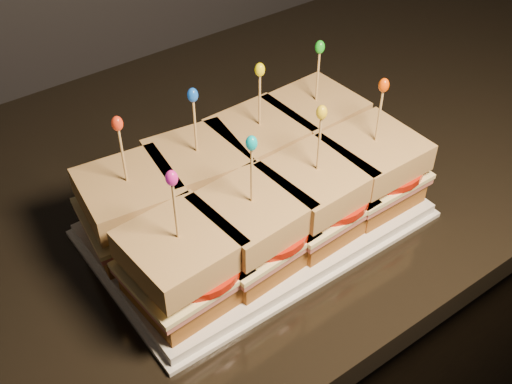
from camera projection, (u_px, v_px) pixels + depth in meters
granite_slab at (91, 237)px, 0.80m from camera, size 2.55×0.69×0.04m
platter at (256, 220)px, 0.79m from camera, size 0.38×0.23×0.02m
platter_rim at (256, 224)px, 0.79m from camera, size 0.39×0.25×0.01m
sandwich_0_bread_bot at (135, 228)px, 0.74m from camera, size 0.11×0.11×0.03m
sandwich_0_ham at (133, 216)px, 0.73m from camera, size 0.12×0.12×0.01m
sandwich_0_cheese at (132, 212)px, 0.73m from camera, size 0.12×0.12×0.01m
sandwich_0_tomato at (144, 206)px, 0.72m from camera, size 0.10×0.10×0.01m
sandwich_0_bread_top at (129, 192)px, 0.71m from camera, size 0.11×0.11×0.03m
sandwich_0_pick at (123, 159)px, 0.68m from camera, size 0.00×0.00×0.09m
sandwich_0_frill at (117, 123)px, 0.65m from camera, size 0.01×0.01×0.02m
sandwich_1_bread_bot at (200, 197)px, 0.78m from camera, size 0.11×0.11×0.03m
sandwich_1_ham at (200, 186)px, 0.77m from camera, size 0.12×0.12×0.01m
sandwich_1_cheese at (199, 182)px, 0.77m from camera, size 0.13×0.12×0.01m
sandwich_1_tomato at (210, 176)px, 0.76m from camera, size 0.10×0.10×0.01m
sandwich_1_bread_top at (198, 163)px, 0.75m from camera, size 0.11×0.11×0.03m
sandwich_1_pick at (195, 129)px, 0.72m from camera, size 0.00×0.00×0.09m
sandwich_1_frill at (193, 95)px, 0.69m from camera, size 0.01×0.01×0.02m
sandwich_2_bread_bot at (259, 170)px, 0.82m from camera, size 0.10×0.10×0.03m
sandwich_2_ham at (259, 159)px, 0.81m from camera, size 0.11×0.11×0.01m
sandwich_2_cheese at (259, 155)px, 0.81m from camera, size 0.11×0.11×0.01m
sandwich_2_tomato at (270, 149)px, 0.80m from camera, size 0.10×0.10×0.01m
sandwich_2_bread_top at (260, 136)px, 0.79m from camera, size 0.10×0.10×0.03m
sandwich_2_pick at (260, 103)px, 0.76m from camera, size 0.00×0.00×0.09m
sandwich_2_frill at (260, 70)px, 0.73m from camera, size 0.01×0.01×0.02m
sandwich_3_bread_bot at (313, 145)px, 0.86m from camera, size 0.10×0.10×0.03m
sandwich_3_ham at (314, 134)px, 0.85m from camera, size 0.11×0.11×0.01m
sandwich_3_cheese at (314, 130)px, 0.85m from camera, size 0.12×0.11×0.01m
sandwich_3_tomato at (324, 124)px, 0.85m from camera, size 0.10×0.10×0.01m
sandwich_3_bread_top at (315, 111)px, 0.83m from camera, size 0.11×0.11×0.03m
sandwich_3_pick at (318, 80)px, 0.80m from camera, size 0.00×0.00×0.09m
sandwich_3_frill at (320, 47)px, 0.77m from camera, size 0.01×0.01×0.02m
sandwich_4_bread_bot at (184, 285)px, 0.68m from camera, size 0.11×0.11×0.03m
sandwich_4_ham at (182, 273)px, 0.67m from camera, size 0.12×0.11×0.01m
sandwich_4_cheese at (182, 269)px, 0.66m from camera, size 0.12×0.12×0.01m
sandwich_4_tomato at (194, 262)px, 0.66m from camera, size 0.10×0.10×0.01m
sandwich_4_bread_top at (180, 249)px, 0.64m from camera, size 0.11×0.11×0.03m
sandwich_4_pick at (176, 214)px, 0.61m from camera, size 0.00×0.00×0.09m
sandwich_4_frill at (172, 178)px, 0.58m from camera, size 0.01×0.01×0.02m
sandwich_5_bread_bot at (252, 248)px, 0.72m from camera, size 0.11×0.11×0.03m
sandwich_5_ham at (252, 237)px, 0.71m from camera, size 0.12×0.11×0.01m
sandwich_5_cheese at (252, 233)px, 0.70m from camera, size 0.12×0.12×0.01m
sandwich_5_tomato at (264, 226)px, 0.70m from camera, size 0.10×0.10×0.01m
sandwich_5_bread_top at (252, 213)px, 0.68m from camera, size 0.11×0.11×0.03m
sandwich_5_pick at (252, 179)px, 0.65m from camera, size 0.00×0.00×0.09m
sandwich_5_frill at (252, 143)px, 0.62m from camera, size 0.01×0.01×0.02m
sandwich_6_bread_bot at (313, 216)px, 0.76m from camera, size 0.10×0.10×0.03m
sandwich_6_ham at (314, 205)px, 0.75m from camera, size 0.12×0.11×0.01m
sandwich_6_cheese at (315, 200)px, 0.74m from camera, size 0.12×0.11×0.01m
sandwich_6_tomato at (326, 194)px, 0.74m from camera, size 0.10×0.10×0.01m
sandwich_6_bread_top at (316, 181)px, 0.72m from camera, size 0.11×0.11×0.03m
sandwich_6_pick at (319, 147)px, 0.69m from camera, size 0.00×0.00×0.09m
sandwich_6_frill at (322, 112)px, 0.66m from camera, size 0.01×0.01×0.02m
sandwich_7_bread_bot at (368, 187)px, 0.80m from camera, size 0.10×0.10×0.03m
sandwich_7_ham at (370, 176)px, 0.79m from camera, size 0.11×0.11×0.01m
sandwich_7_cheese at (371, 171)px, 0.78m from camera, size 0.11×0.11×0.01m
sandwich_7_tomato at (382, 165)px, 0.78m from camera, size 0.10×0.10×0.01m
sandwich_7_bread_top at (374, 152)px, 0.76m from camera, size 0.10×0.10×0.03m
sandwich_7_pick at (379, 119)px, 0.73m from camera, size 0.00×0.00×0.09m
sandwich_7_frill at (384, 85)px, 0.70m from camera, size 0.01×0.01×0.02m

